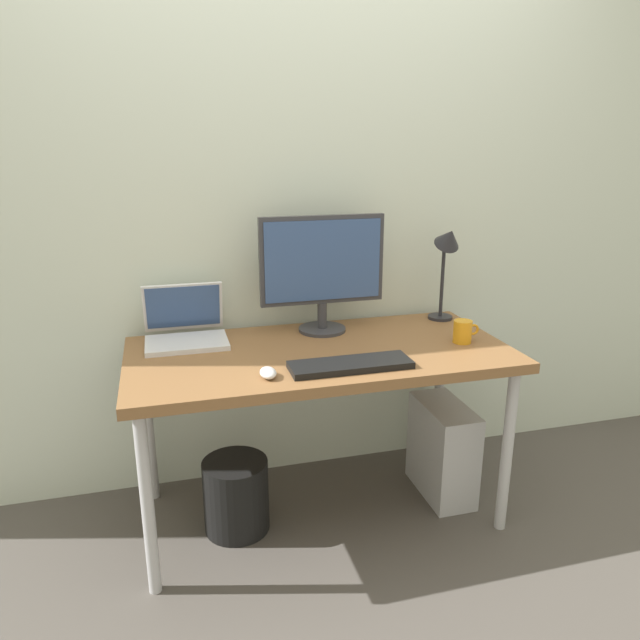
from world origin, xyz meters
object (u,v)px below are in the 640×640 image
(monitor, at_px, (322,267))
(coffee_mug, at_px, (463,332))
(desk, at_px, (320,364))
(mouse, at_px, (268,373))
(computer_tower, at_px, (443,450))
(desk_lamp, at_px, (447,252))
(wastebasket, at_px, (236,495))
(keyboard, at_px, (350,365))
(laptop, at_px, (185,327))

(monitor, relative_size, coffee_mug, 4.79)
(desk, distance_m, mouse, 0.34)
(monitor, distance_m, computer_tower, 0.96)
(desk, bearing_deg, desk_lamp, 19.43)
(wastebasket, bearing_deg, monitor, 29.83)
(wastebasket, bearing_deg, desk_lamp, 13.83)
(wastebasket, bearing_deg, computer_tower, 1.07)
(desk_lamp, relative_size, computer_tower, 1.05)
(desk, height_order, keyboard, keyboard)
(monitor, relative_size, desk_lamp, 1.19)
(desk_lamp, xyz_separation_m, coffee_mug, (-0.06, -0.29, -0.27))
(monitor, distance_m, desk_lamp, 0.57)
(monitor, height_order, coffee_mug, monitor)
(desk, distance_m, wastebasket, 0.63)
(monitor, bearing_deg, computer_tower, -24.94)
(laptop, height_order, desk_lamp, desk_lamp)
(mouse, bearing_deg, laptop, 118.14)
(laptop, bearing_deg, wastebasket, -61.21)
(desk_lamp, bearing_deg, computer_tower, -109.44)
(monitor, bearing_deg, keyboard, -92.21)
(desk, relative_size, laptop, 4.61)
(laptop, relative_size, computer_tower, 0.76)
(desk, relative_size, keyboard, 3.35)
(monitor, bearing_deg, desk_lamp, 0.07)
(laptop, bearing_deg, monitor, -1.97)
(keyboard, relative_size, mouse, 4.89)
(keyboard, distance_m, computer_tower, 0.76)
(monitor, bearing_deg, coffee_mug, -30.11)
(keyboard, height_order, coffee_mug, coffee_mug)
(desk_lamp, distance_m, wastebasket, 1.35)
(mouse, height_order, wastebasket, mouse)
(coffee_mug, bearing_deg, desk_lamp, 78.11)
(computer_tower, height_order, wastebasket, computer_tower)
(monitor, relative_size, computer_tower, 1.25)
(mouse, relative_size, computer_tower, 0.21)
(coffee_mug, relative_size, computer_tower, 0.26)
(laptop, relative_size, desk_lamp, 0.73)
(laptop, xyz_separation_m, wastebasket, (0.14, -0.26, -0.64))
(laptop, bearing_deg, computer_tower, -13.12)
(laptop, relative_size, mouse, 3.56)
(mouse, distance_m, computer_tower, 0.99)
(laptop, relative_size, wastebasket, 1.07)
(mouse, relative_size, wastebasket, 0.30)
(desk_lamp, relative_size, keyboard, 1.00)
(laptop, bearing_deg, mouse, -61.86)
(desk_lamp, bearing_deg, laptop, 179.05)
(mouse, distance_m, wastebasket, 0.64)
(coffee_mug, height_order, wastebasket, coffee_mug)
(laptop, relative_size, coffee_mug, 2.92)
(monitor, height_order, desk_lamp, monitor)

